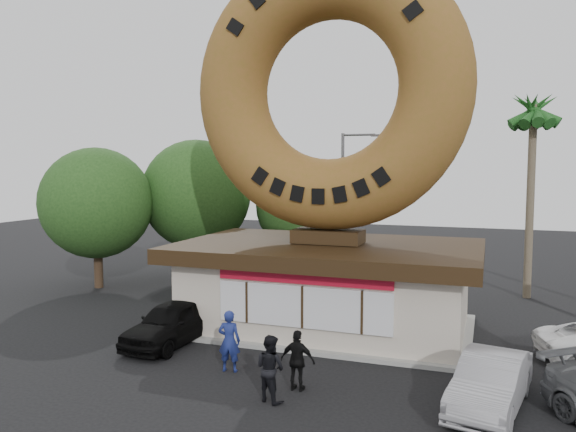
{
  "coord_description": "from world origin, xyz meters",
  "views": [
    {
      "loc": [
        5.71,
        -14.34,
        6.18
      ],
      "look_at": [
        -0.9,
        4.0,
        4.46
      ],
      "focal_mm": 35.0,
      "sensor_mm": 36.0,
      "label": 1
    }
  ],
  "objects_px": {
    "giant_donut": "(329,90)",
    "donut_shop": "(328,283)",
    "person_right": "(298,361)",
    "car_black": "(172,322)",
    "street_lamp": "(345,197)",
    "person_center": "(270,368)",
    "car_silver": "(490,382)",
    "person_left": "(229,341)"
  },
  "relations": [
    {
      "from": "person_center",
      "to": "car_black",
      "type": "relative_size",
      "value": 0.41
    },
    {
      "from": "car_silver",
      "to": "car_black",
      "type": "bearing_deg",
      "value": -179.22
    },
    {
      "from": "giant_donut",
      "to": "car_silver",
      "type": "relative_size",
      "value": 2.48
    },
    {
      "from": "donut_shop",
      "to": "person_center",
      "type": "bearing_deg",
      "value": -86.71
    },
    {
      "from": "street_lamp",
      "to": "donut_shop",
      "type": "bearing_deg",
      "value": -79.5
    },
    {
      "from": "person_center",
      "to": "donut_shop",
      "type": "bearing_deg",
      "value": -64.89
    },
    {
      "from": "giant_donut",
      "to": "person_right",
      "type": "xyz_separation_m",
      "value": [
        0.86,
        -6.09,
        -8.16
      ]
    },
    {
      "from": "street_lamp",
      "to": "person_right",
      "type": "bearing_deg",
      "value": -80.42
    },
    {
      "from": "street_lamp",
      "to": "car_black",
      "type": "distance_m",
      "value": 14.43
    },
    {
      "from": "donut_shop",
      "to": "street_lamp",
      "type": "bearing_deg",
      "value": 100.5
    },
    {
      "from": "giant_donut",
      "to": "car_black",
      "type": "xyz_separation_m",
      "value": [
        -4.62,
        -3.66,
        -8.26
      ]
    },
    {
      "from": "street_lamp",
      "to": "person_center",
      "type": "height_order",
      "value": "street_lamp"
    },
    {
      "from": "giant_donut",
      "to": "street_lamp",
      "type": "relative_size",
      "value": 1.3
    },
    {
      "from": "donut_shop",
      "to": "person_right",
      "type": "distance_m",
      "value": 6.21
    },
    {
      "from": "car_black",
      "to": "car_silver",
      "type": "xyz_separation_m",
      "value": [
        10.49,
        -1.87,
        -0.05
      ]
    },
    {
      "from": "donut_shop",
      "to": "person_left",
      "type": "height_order",
      "value": "donut_shop"
    },
    {
      "from": "person_center",
      "to": "car_silver",
      "type": "height_order",
      "value": "person_center"
    },
    {
      "from": "car_black",
      "to": "person_center",
      "type": "bearing_deg",
      "value": -30.44
    },
    {
      "from": "giant_donut",
      "to": "car_black",
      "type": "height_order",
      "value": "giant_donut"
    },
    {
      "from": "donut_shop",
      "to": "car_black",
      "type": "distance_m",
      "value": 5.97
    },
    {
      "from": "street_lamp",
      "to": "person_right",
      "type": "height_order",
      "value": "street_lamp"
    },
    {
      "from": "car_silver",
      "to": "donut_shop",
      "type": "bearing_deg",
      "value": 147.69
    },
    {
      "from": "street_lamp",
      "to": "person_center",
      "type": "relative_size",
      "value": 4.5
    },
    {
      "from": "street_lamp",
      "to": "car_black",
      "type": "bearing_deg",
      "value": -101.44
    },
    {
      "from": "person_left",
      "to": "car_silver",
      "type": "distance_m",
      "value": 7.43
    },
    {
      "from": "street_lamp",
      "to": "car_black",
      "type": "relative_size",
      "value": 1.83
    },
    {
      "from": "person_right",
      "to": "street_lamp",
      "type": "bearing_deg",
      "value": -78.55
    },
    {
      "from": "giant_donut",
      "to": "donut_shop",
      "type": "bearing_deg",
      "value": -90.0
    },
    {
      "from": "giant_donut",
      "to": "person_center",
      "type": "bearing_deg",
      "value": -86.72
    },
    {
      "from": "giant_donut",
      "to": "street_lamp",
      "type": "distance_m",
      "value": 11.13
    },
    {
      "from": "donut_shop",
      "to": "street_lamp",
      "type": "distance_m",
      "value": 10.54
    },
    {
      "from": "donut_shop",
      "to": "giant_donut",
      "type": "relative_size",
      "value": 1.08
    },
    {
      "from": "person_right",
      "to": "giant_donut",
      "type": "bearing_deg",
      "value": -80.09
    },
    {
      "from": "donut_shop",
      "to": "person_left",
      "type": "distance_m",
      "value": 5.67
    },
    {
      "from": "person_right",
      "to": "car_black",
      "type": "distance_m",
      "value": 6.0
    },
    {
      "from": "person_left",
      "to": "person_right",
      "type": "bearing_deg",
      "value": 154.51
    },
    {
      "from": "person_center",
      "to": "car_silver",
      "type": "xyz_separation_m",
      "value": [
        5.47,
        1.46,
        -0.19
      ]
    },
    {
      "from": "person_center",
      "to": "person_right",
      "type": "bearing_deg",
      "value": -95.3
    },
    {
      "from": "person_left",
      "to": "person_center",
      "type": "height_order",
      "value": "person_left"
    },
    {
      "from": "person_center",
      "to": "person_right",
      "type": "relative_size",
      "value": 1.05
    },
    {
      "from": "car_black",
      "to": "person_left",
      "type": "bearing_deg",
      "value": -26.59
    },
    {
      "from": "donut_shop",
      "to": "person_left",
      "type": "relative_size",
      "value": 5.97
    }
  ]
}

